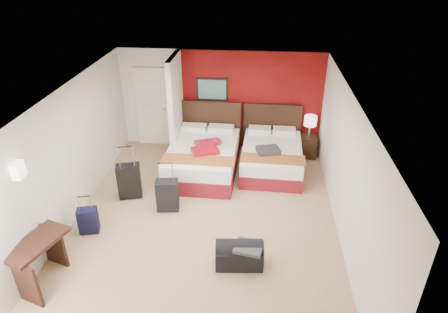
# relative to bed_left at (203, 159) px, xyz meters

# --- Properties ---
(ground) EXTENTS (6.50, 6.50, 0.00)m
(ground) POSITION_rel_bed_left_xyz_m (0.28, -1.86, -0.33)
(ground) COLOR tan
(ground) RESTS_ON ground
(room_walls) EXTENTS (5.02, 6.52, 2.50)m
(room_walls) POSITION_rel_bed_left_xyz_m (-1.13, -0.44, 0.93)
(room_walls) COLOR silver
(room_walls) RESTS_ON ground
(red_accent_panel) EXTENTS (3.50, 0.04, 2.50)m
(red_accent_panel) POSITION_rel_bed_left_xyz_m (1.03, 1.37, 0.92)
(red_accent_panel) COLOR maroon
(red_accent_panel) RESTS_ON ground
(partition_wall) EXTENTS (0.12, 1.20, 2.50)m
(partition_wall) POSITION_rel_bed_left_xyz_m (-0.72, 0.75, 0.92)
(partition_wall) COLOR silver
(partition_wall) RESTS_ON ground
(entry_door) EXTENTS (0.82, 0.06, 2.05)m
(entry_door) POSITION_rel_bed_left_xyz_m (-1.47, 1.34, 0.70)
(entry_door) COLOR silver
(entry_door) RESTS_ON ground
(bed_left) EXTENTS (1.59, 2.23, 0.66)m
(bed_left) POSITION_rel_bed_left_xyz_m (0.00, 0.00, 0.00)
(bed_left) COLOR silver
(bed_left) RESTS_ON ground
(bed_right) EXTENTS (1.43, 2.00, 0.59)m
(bed_right) POSITION_rel_bed_left_xyz_m (1.58, 0.25, -0.03)
(bed_right) COLOR silver
(bed_right) RESTS_ON ground
(red_suitcase_open) EXTENTS (0.84, 0.95, 0.10)m
(red_suitcase_open) POSITION_rel_bed_left_xyz_m (0.10, -0.10, 0.38)
(red_suitcase_open) COLOR maroon
(red_suitcase_open) RESTS_ON bed_left
(jacket_bundle) EXTENTS (0.57, 0.50, 0.12)m
(jacket_bundle) POSITION_rel_bed_left_xyz_m (1.48, -0.05, 0.32)
(jacket_bundle) COLOR #39393E
(jacket_bundle) RESTS_ON bed_right
(nightstand) EXTENTS (0.41, 0.41, 0.55)m
(nightstand) POSITION_rel_bed_left_xyz_m (2.48, 0.96, -0.05)
(nightstand) COLOR black
(nightstand) RESTS_ON ground
(table_lamp) EXTENTS (0.39, 0.39, 0.53)m
(table_lamp) POSITION_rel_bed_left_xyz_m (2.48, 0.96, 0.49)
(table_lamp) COLOR white
(table_lamp) RESTS_ON nightstand
(suitcase_black) EXTENTS (0.54, 0.41, 0.71)m
(suitcase_black) POSITION_rel_bed_left_xyz_m (-1.37, -1.17, 0.03)
(suitcase_black) COLOR black
(suitcase_black) RESTS_ON ground
(suitcase_charcoal) EXTENTS (0.46, 0.32, 0.64)m
(suitcase_charcoal) POSITION_rel_bed_left_xyz_m (-0.49, -1.55, -0.01)
(suitcase_charcoal) COLOR black
(suitcase_charcoal) RESTS_ON ground
(suitcase_navy) EXTENTS (0.39, 0.29, 0.48)m
(suitcase_navy) POSITION_rel_bed_left_xyz_m (-1.77, -2.37, -0.09)
(suitcase_navy) COLOR black
(suitcase_navy) RESTS_ON ground
(duffel_bag) EXTENTS (0.81, 0.48, 0.39)m
(duffel_bag) POSITION_rel_bed_left_xyz_m (1.01, -2.94, -0.13)
(duffel_bag) COLOR black
(duffel_bag) RESTS_ON ground
(jacket_draped) EXTENTS (0.50, 0.45, 0.06)m
(jacket_draped) POSITION_rel_bed_left_xyz_m (1.16, -2.99, 0.09)
(jacket_draped) COLOR #3B3B40
(jacket_draped) RESTS_ON duffel_bag
(desk) EXTENTS (0.76, 1.07, 0.81)m
(desk) POSITION_rel_bed_left_xyz_m (-1.99, -3.60, 0.08)
(desk) COLOR black
(desk) RESTS_ON ground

